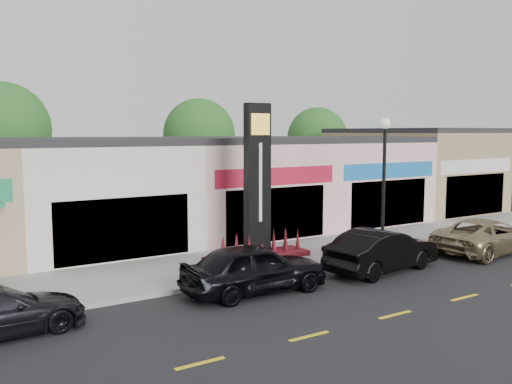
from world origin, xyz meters
The scene contains 15 objects.
ground centered at (0.00, 0.00, 0.00)m, with size 120.00×120.00×0.00m, color black.
sidewalk centered at (0.00, 4.35, 0.07)m, with size 52.00×4.30×0.15m, color gray.
curb centered at (0.00, 2.10, 0.07)m, with size 52.00×0.20×0.15m, color gray.
shop_cream centered at (-1.50, 11.47, 2.40)m, with size 7.00×10.01×4.80m.
shop_pink_w centered at (5.50, 11.47, 2.40)m, with size 7.00×10.01×4.80m.
shop_pink_e centered at (12.50, 11.47, 2.40)m, with size 7.00×10.01×4.80m.
shop_tan centered at (19.50, 11.48, 2.65)m, with size 7.00×10.01×5.30m.
tree_rear_west centered at (-4.00, 19.50, 5.22)m, with size 5.20×5.20×7.83m.
tree_rear_mid centered at (8.00, 19.50, 4.88)m, with size 4.80×4.80×7.29m.
tree_rear_east centered at (18.00, 19.50, 4.63)m, with size 4.60×4.60×6.94m.
lamp_east_near centered at (8.00, 2.50, 3.48)m, with size 0.44×0.44×5.47m.
pylon_sign centered at (3.00, 4.20, 2.27)m, with size 4.20×1.30×6.00m.
car_black_sedan centered at (0.78, 0.83, 0.80)m, with size 4.70×1.89×1.60m, color black.
car_black_conv centered at (6.12, 0.62, 0.78)m, with size 4.75×1.66×1.56m, color black.
car_gold_suv centered at (12.04, 0.51, 0.73)m, with size 5.22×2.41×1.45m, color #95825F.
Camera 1 is at (-7.99, -13.31, 5.05)m, focal length 38.00 mm.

